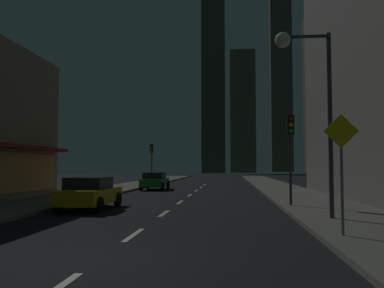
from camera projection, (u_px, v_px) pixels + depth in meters
name	position (u px, v px, depth m)	size (l,w,h in m)	color
ground_plane	(203.00, 187.00, 39.86)	(78.00, 136.00, 0.10)	black
sidewalk_right	(274.00, 186.00, 39.20)	(4.00, 76.00, 0.15)	#605E59
sidewalk_left	(134.00, 185.00, 40.53)	(4.00, 76.00, 0.15)	#605E59
lane_marking_center	(185.00, 199.00, 24.16)	(0.16, 38.60, 0.01)	silver
skyscraper_distant_tall	(213.00, 50.00, 124.74)	(7.00, 8.65, 76.33)	#403D30
skyscraper_distant_mid	(243.00, 112.00, 134.34)	(8.36, 7.47, 40.77)	brown
skyscraper_distant_short	(281.00, 84.00, 157.80)	(8.25, 6.10, 69.36)	#454134
skyscraper_distant_slender	(315.00, 94.00, 158.95)	(7.90, 7.20, 61.52)	#524E3D
car_parked_near	(90.00, 193.00, 18.04)	(1.98, 4.24, 1.45)	gold
car_parked_far	(155.00, 181.00, 33.56)	(1.98, 4.24, 1.45)	#1E722D
fire_hydrant_far_left	(104.00, 188.00, 27.43)	(0.42, 0.30, 0.65)	red
traffic_light_near_right	(290.00, 139.00, 18.57)	(0.32, 0.48, 4.20)	#2D2D2D
traffic_light_far_left	(152.00, 155.00, 41.96)	(0.32, 0.48, 4.20)	#2D2D2D
street_lamp_right	(305.00, 78.00, 14.16)	(1.96, 0.56, 6.58)	#38383D
pedestrian_crossing_sign	(342.00, 163.00, 10.43)	(0.91, 0.08, 3.15)	slate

